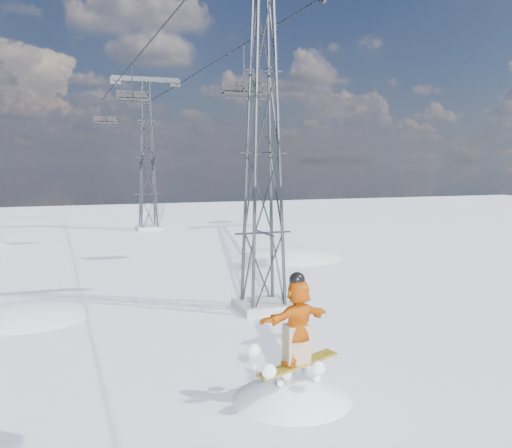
% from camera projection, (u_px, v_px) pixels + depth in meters
% --- Properties ---
extents(ground, '(120.00, 120.00, 0.00)m').
position_uv_depth(ground, '(358.00, 404.00, 12.30)').
color(ground, white).
rests_on(ground, ground).
extents(snow_terrain, '(39.00, 37.00, 22.00)m').
position_uv_depth(snow_terrain, '(86.00, 429.00, 31.62)').
color(snow_terrain, white).
rests_on(snow_terrain, ground).
extents(lift_tower_near, '(5.20, 1.80, 11.43)m').
position_uv_depth(lift_tower_near, '(263.00, 154.00, 19.45)').
color(lift_tower_near, '#999999').
rests_on(lift_tower_near, ground).
extents(lift_tower_far, '(5.20, 1.80, 11.43)m').
position_uv_depth(lift_tower_far, '(147.00, 158.00, 42.84)').
color(lift_tower_far, '#999999').
rests_on(lift_tower_far, ground).
extents(haul_cables, '(4.46, 51.00, 0.06)m').
position_uv_depth(haul_cables, '(186.00, 52.00, 29.62)').
color(haul_cables, black).
rests_on(haul_cables, ground).
extents(lift_chair_mid, '(2.13, 0.61, 2.64)m').
position_uv_depth(lift_chair_mid, '(243.00, 89.00, 27.98)').
color(lift_chair_mid, black).
rests_on(lift_chair_mid, ground).
extents(lift_chair_far, '(1.86, 0.53, 2.31)m').
position_uv_depth(lift_chair_far, '(132.00, 96.00, 33.31)').
color(lift_chair_far, black).
rests_on(lift_chair_far, ground).
extents(lift_chair_extra, '(2.11, 0.61, 2.61)m').
position_uv_depth(lift_chair_extra, '(106.00, 120.00, 49.76)').
color(lift_chair_extra, black).
rests_on(lift_chair_extra, ground).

